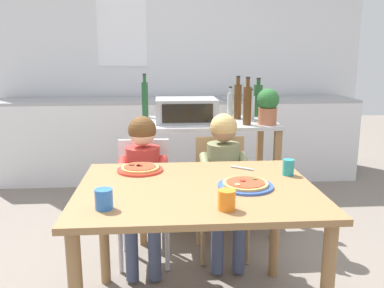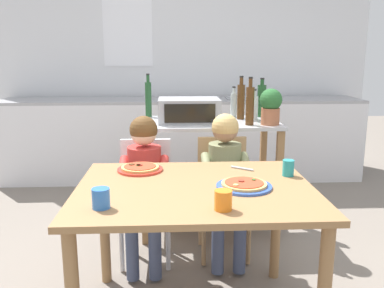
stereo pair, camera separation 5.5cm
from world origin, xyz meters
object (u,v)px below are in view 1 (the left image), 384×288
Objects in this scene: child_in_olive_shirt at (224,171)px; pizza_plate_blue_rimmed at (245,185)px; bottle_slim_sauce at (230,104)px; drinking_cup_orange at (227,200)px; bottle_clear_vinegar at (251,107)px; bottle_brown_beer at (145,98)px; toaster_oven at (186,110)px; kitchen_island_cart at (206,157)px; dining_chair_left at (144,191)px; bottle_dark_olive_oil at (258,100)px; bottle_tall_green_wine at (238,101)px; potted_herb_plant at (268,105)px; child_in_red_shirt at (143,175)px; pizza_plate_red_rimmed at (140,169)px; bottle_squat_spirits at (247,105)px; serving_spoon at (242,168)px; dining_chair_right at (221,187)px; drinking_cup_blue at (104,199)px; dining_table at (196,206)px; drinking_cup_teal at (288,167)px.

child_in_olive_shirt is 0.69m from pizza_plate_blue_rimmed.
bottle_slim_sauce is 2.93× the size of drinking_cup_orange.
bottle_clear_vinegar reaches higher than pizza_plate_blue_rimmed.
toaster_oven is at bearing -40.91° from bottle_brown_beer.
kitchen_island_cart is 0.67m from dining_chair_left.
bottle_dark_olive_oil is 0.24m from bottle_slim_sauce.
potted_herb_plant is (0.18, -0.27, -0.00)m from bottle_tall_green_wine.
dining_chair_left is at bearing -142.50° from bottle_tall_green_wine.
child_in_red_shirt is at bearing -141.42° from bottle_clear_vinegar.
bottle_brown_beer is at bearing 90.40° from pizza_plate_red_rimmed.
bottle_dark_olive_oil is 0.90× the size of bottle_brown_beer.
bottle_squat_spirits is 1.07m from pizza_plate_red_rimmed.
serving_spoon is at bearing -107.21° from bottle_dark_olive_oil.
serving_spoon is at bearing -103.49° from bottle_squat_spirits.
bottle_slim_sauce is at bearing 83.71° from pizza_plate_blue_rimmed.
bottle_clear_vinegar is 0.88× the size of pizza_plate_blue_rimmed.
bottle_dark_olive_oil is 0.92m from dining_chair_right.
bottle_dark_olive_oil is 1.25× the size of pizza_plate_red_rimmed.
pizza_plate_red_rimmed is 0.58m from drinking_cup_blue.
pizza_plate_red_rimmed is at bearing -138.55° from dining_chair_right.
bottle_squat_spirits is 0.16m from potted_herb_plant.
kitchen_island_cart is 0.55m from child_in_olive_shirt.
bottle_tall_green_wine is at bearing 94.27° from bottle_squat_spirits.
bottle_slim_sauce is 0.31× the size of dining_chair_right.
bottle_brown_beer reaches higher than bottle_clear_vinegar.
bottle_dark_olive_oil is at bearing 74.76° from pizza_plate_blue_rimmed.
pizza_plate_red_rimmed is at bearing -117.98° from kitchen_island_cart.
drinking_cup_orange is at bearing -101.92° from bottle_tall_green_wine.
kitchen_island_cart is at bearing 44.66° from dining_chair_left.
child_in_olive_shirt reaches higher than pizza_plate_red_rimmed.
pizza_plate_blue_rimmed is (0.22, -1.20, -0.21)m from toaster_oven.
child_in_olive_shirt reaches higher than drinking_cup_blue.
pizza_plate_red_rimmed is (-0.00, -0.42, 0.28)m from dining_chair_left.
bottle_clear_vinegar reaches higher than toaster_oven.
drinking_cup_blue reaches higher than dining_table.
drinking_cup_blue is (-1.03, -1.29, -0.23)m from potted_herb_plant.
potted_herb_plant is (0.44, -0.17, 0.43)m from kitchen_island_cart.
child_in_olive_shirt is at bearing -101.88° from bottle_slim_sauce.
dining_chair_right is at bearing 90.00° from child_in_olive_shirt.
bottle_brown_beer is 1.40× the size of bottle_slim_sauce.
dining_chair_right is 9.24× the size of drinking_cup_teal.
toaster_oven reaches higher than pizza_plate_red_rimmed.
kitchen_island_cart is 0.41m from toaster_oven.
bottle_clear_vinegar is at bearing 74.46° from drinking_cup_orange.
potted_herb_plant reaches higher than drinking_cup_teal.
bottle_squat_spirits is at bearing -29.80° from bottle_brown_beer.
bottle_tall_green_wine is 2.45× the size of serving_spoon.
bottle_tall_green_wine is (-0.19, -0.12, 0.01)m from bottle_dark_olive_oil.
bottle_tall_green_wine is 3.90× the size of drinking_cup_blue.
dining_chair_left is 9.24× the size of drinking_cup_teal.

